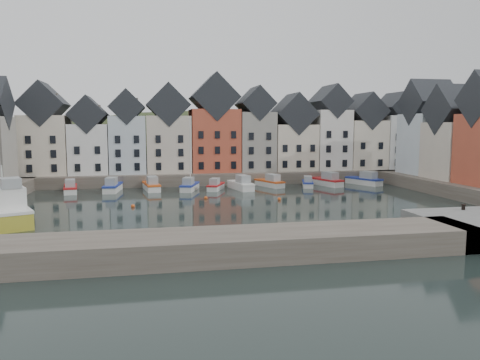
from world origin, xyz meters
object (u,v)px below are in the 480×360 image
object	(u,v)px
boat_a	(70,188)
mooring_bollard	(463,207)
boat_d	(189,186)
large_vessel	(7,209)

from	to	relation	value
boat_a	mooring_bollard	bearing A→B (deg)	-46.74
boat_d	large_vessel	distance (m)	30.30
large_vessel	mooring_bollard	distance (m)	47.48
boat_d	mooring_bollard	bearing A→B (deg)	-36.16
boat_a	boat_d	bearing A→B (deg)	-10.74
boat_a	boat_d	size ratio (longest dim) A/B	0.54
boat_a	large_vessel	world-z (taller)	large_vessel
large_vessel	mooring_bollard	bearing A→B (deg)	-38.23
boat_a	boat_d	distance (m)	18.41
boat_a	boat_d	world-z (taller)	boat_d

